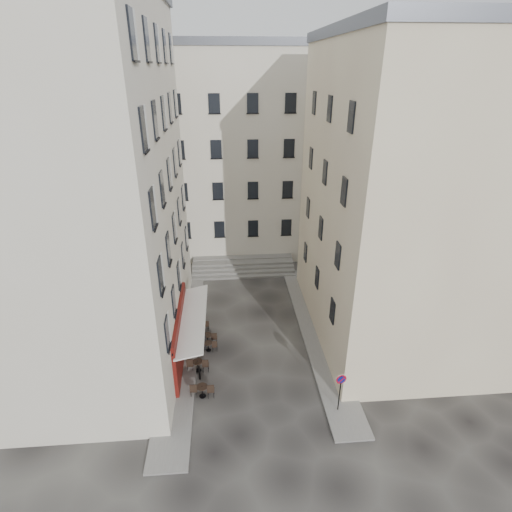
{
  "coord_description": "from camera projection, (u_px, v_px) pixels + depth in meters",
  "views": [
    {
      "loc": [
        -1.42,
        -19.24,
        16.57
      ],
      "look_at": [
        0.46,
        4.0,
        5.5
      ],
      "focal_mm": 28.0,
      "sensor_mm": 36.0,
      "label": 1
    }
  ],
  "objects": [
    {
      "name": "bistro_table_b",
      "position": [
        198.0,
        365.0,
        23.84
      ],
      "size": [
        1.32,
        0.62,
        0.93
      ],
      "color": "black",
      "rests_on": "ground"
    },
    {
      "name": "building_right",
      "position": [
        420.0,
        198.0,
        24.46
      ],
      "size": [
        12.2,
        14.2,
        18.6
      ],
      "color": "#C9B495",
      "rests_on": "ground"
    },
    {
      "name": "bistro_table_c",
      "position": [
        208.0,
        345.0,
        25.57
      ],
      "size": [
        1.16,
        0.54,
        0.82
      ],
      "color": "black",
      "rests_on": "ground"
    },
    {
      "name": "no_parking_sign",
      "position": [
        341.0,
        386.0,
        20.48
      ],
      "size": [
        0.56,
        0.11,
        2.47
      ],
      "rotation": [
        0.0,
        0.0,
        0.1
      ],
      "color": "black",
      "rests_on": "ground"
    },
    {
      "name": "sidewalk_left",
      "position": [
        185.0,
        329.0,
        27.79
      ],
      "size": [
        2.0,
        22.0,
        0.12
      ],
      "primitive_type": "cube",
      "color": "slate",
      "rests_on": "ground"
    },
    {
      "name": "bollard_near",
      "position": [
        199.0,
        372.0,
        23.18
      ],
      "size": [
        0.12,
        0.12,
        0.98
      ],
      "color": "black",
      "rests_on": "ground"
    },
    {
      "name": "sidewalk_right",
      "position": [
        315.0,
        331.0,
        27.54
      ],
      "size": [
        2.0,
        18.0,
        0.12
      ],
      "primitive_type": "cube",
      "color": "slate",
      "rests_on": "ground"
    },
    {
      "name": "stone_steps",
      "position": [
        243.0,
        267.0,
        35.69
      ],
      "size": [
        9.0,
        3.15,
        0.8
      ],
      "color": "#62605D",
      "rests_on": "ground"
    },
    {
      "name": "building_left",
      "position": [
        60.0,
        192.0,
        22.05
      ],
      "size": [
        12.2,
        16.2,
        20.6
      ],
      "color": "beige",
      "rests_on": "ground"
    },
    {
      "name": "bistro_table_e",
      "position": [
        201.0,
        325.0,
        27.6
      ],
      "size": [
        1.14,
        0.54,
        0.8
      ],
      "color": "black",
      "rests_on": "ground"
    },
    {
      "name": "bollard_far",
      "position": [
        204.0,
        307.0,
        29.48
      ],
      "size": [
        0.12,
        0.12,
        0.98
      ],
      "color": "black",
      "rests_on": "ground"
    },
    {
      "name": "building_back",
      "position": [
        228.0,
        152.0,
        37.58
      ],
      "size": [
        18.2,
        10.2,
        18.6
      ],
      "color": "beige",
      "rests_on": "ground"
    },
    {
      "name": "bistro_table_d",
      "position": [
        208.0,
        338.0,
        26.25
      ],
      "size": [
        1.26,
        0.59,
        0.89
      ],
      "color": "black",
      "rests_on": "ground"
    },
    {
      "name": "bistro_table_a",
      "position": [
        202.0,
        390.0,
        21.97
      ],
      "size": [
        1.33,
        0.62,
        0.94
      ],
      "color": "black",
      "rests_on": "ground"
    },
    {
      "name": "bollard_mid",
      "position": [
        202.0,
        336.0,
        26.33
      ],
      "size": [
        0.12,
        0.12,
        0.98
      ],
      "color": "black",
      "rests_on": "ground"
    },
    {
      "name": "cafe_storefront",
      "position": [
        182.0,
        333.0,
        24.32
      ],
      "size": [
        1.74,
        7.3,
        3.5
      ],
      "color": "#480D0A",
      "rests_on": "ground"
    },
    {
      "name": "pedestrian",
      "position": [
        202.0,
        339.0,
        25.47
      ],
      "size": [
        0.7,
        0.56,
        1.68
      ],
      "primitive_type": "imported",
      "rotation": [
        0.0,
        0.0,
        3.43
      ],
      "color": "black",
      "rests_on": "ground"
    },
    {
      "name": "ground",
      "position": [
        254.0,
        365.0,
        24.54
      ],
      "size": [
        90.0,
        90.0,
        0.0
      ],
      "primitive_type": "plane",
      "color": "black",
      "rests_on": "ground"
    }
  ]
}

